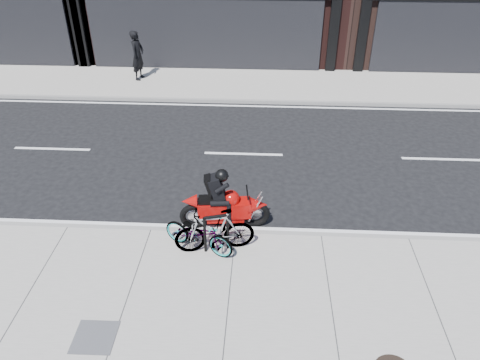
# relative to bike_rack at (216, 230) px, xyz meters

# --- Properties ---
(ground) EXTENTS (120.00, 120.00, 0.00)m
(ground) POSITION_rel_bike_rack_xyz_m (0.37, 2.60, -0.69)
(ground) COLOR black
(ground) RESTS_ON ground
(sidewalk_near) EXTENTS (60.00, 6.00, 0.13)m
(sidewalk_near) POSITION_rel_bike_rack_xyz_m (0.37, -2.40, -0.62)
(sidewalk_near) COLOR gray
(sidewalk_near) RESTS_ON ground
(sidewalk_far) EXTENTS (60.00, 3.50, 0.13)m
(sidewalk_far) POSITION_rel_bike_rack_xyz_m (0.37, 10.35, -0.62)
(sidewalk_far) COLOR gray
(sidewalk_far) RESTS_ON ground
(bike_rack) EXTENTS (0.55, 0.20, 0.95)m
(bike_rack) POSITION_rel_bike_rack_xyz_m (0.00, 0.00, 0.00)
(bike_rack) COLOR black
(bike_rack) RESTS_ON sidewalk_near
(bicycle_front) EXTENTS (1.78, 1.20, 0.88)m
(bicycle_front) POSITION_rel_bike_rack_xyz_m (-0.39, 0.00, -0.11)
(bicycle_front) COLOR gray
(bicycle_front) RESTS_ON sidewalk_near
(bicycle_rear) EXTENTS (1.83, 0.85, 1.06)m
(bicycle_rear) POSITION_rel_bike_rack_xyz_m (-0.04, 0.00, -0.03)
(bicycle_rear) COLOR gray
(bicycle_rear) RESTS_ON sidewalk_near
(motorcycle) EXTENTS (2.17, 0.60, 1.62)m
(motorcycle) POSITION_rel_bike_rack_xyz_m (0.19, 1.01, -0.03)
(motorcycle) COLOR black
(motorcycle) RESTS_ON ground
(pedestrian) EXTENTS (0.63, 0.81, 1.98)m
(pedestrian) POSITION_rel_bike_rack_xyz_m (-4.23, 10.56, 0.43)
(pedestrian) COLOR black
(pedestrian) RESTS_ON sidewalk_far
(utility_grate) EXTENTS (0.76, 0.76, 0.02)m
(utility_grate) POSITION_rel_bike_rack_xyz_m (-1.97, -2.51, -0.55)
(utility_grate) COLOR #4F4F52
(utility_grate) RESTS_ON sidewalk_near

